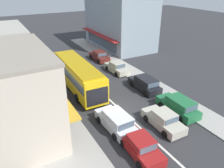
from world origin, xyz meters
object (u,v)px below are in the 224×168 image
Objects in this scene: wagon_behind_bus_near at (116,121)px; parked_sedan_kerb_third at (117,68)px; sedan_behind_bus_mid at (140,146)px; city_bus at (78,74)px; parked_wagon_kerb_front at (178,106)px; pedestrian_with_handbag_near at (61,92)px; parked_wagon_kerb_second at (145,84)px; parked_sedan_kerb_rear at (99,56)px; sedan_adjacent_lane_trail at (163,120)px; traffic_light_downstreet at (34,43)px.

parked_sedan_kerb_third is at bearing 59.37° from wagon_behind_bus_near.
wagon_behind_bus_near reaches higher than sedan_behind_bus_mid.
city_bus is 2.40× the size of parked_wagon_kerb_front.
pedestrian_with_handbag_near reaches higher than parked_sedan_kerb_third.
city_bus is 12.23m from sedan_behind_bus_mid.
parked_wagon_kerb_second reaches higher than parked_sedan_kerb_rear.
parked_wagon_kerb_front is at bearing 20.00° from sedan_adjacent_lane_trail.
parked_sedan_kerb_third is 1.01× the size of traffic_light_downstreet.
wagon_behind_bus_near is 17.74m from parked_sedan_kerb_rear.
wagon_behind_bus_near and parked_wagon_kerb_front have the same top height.
wagon_behind_bus_near is 1.00× the size of parked_wagon_kerb_second.
parked_wagon_kerb_second reaches higher than sedan_behind_bus_mid.
wagon_behind_bus_near is 2.79× the size of pedestrian_with_handbag_near.
wagon_behind_bus_near is 12.67m from parked_sedan_kerb_third.
parked_sedan_kerb_third is 1.01× the size of parked_sedan_kerb_rear.
parked_sedan_kerb_rear is 1.00× the size of traffic_light_downstreet.
sedan_adjacent_lane_trail is at bearing -102.14° from parked_sedan_kerb_third.
sedan_behind_bus_mid is at bearing -84.68° from traffic_light_downstreet.
parked_sedan_kerb_rear is at bearing -28.93° from traffic_light_downstreet.
traffic_light_downstreet reaches higher than parked_wagon_kerb_second.
pedestrian_with_handbag_near is at bearing -156.06° from parked_sedan_kerb_third.
traffic_light_downstreet is at bearing 104.53° from sedan_adjacent_lane_trail.
sedan_behind_bus_mid is 10.65m from pedestrian_with_handbag_near.
parked_sedan_kerb_rear is (2.78, 18.24, 0.00)m from sedan_adjacent_lane_trail.
wagon_behind_bus_near is at bearing 173.48° from parked_wagon_kerb_front.
wagon_behind_bus_near is at bearing 155.06° from sedan_adjacent_lane_trail.
parked_wagon_kerb_second is 1.08× the size of traffic_light_downstreet.
sedan_adjacent_lane_trail is at bearing -113.87° from parked_wagon_kerb_second.
traffic_light_downstreet is 14.61m from pedestrian_with_handbag_near.
city_bus is at bearing 109.72° from sedan_adjacent_lane_trail.
city_bus is 12.85m from traffic_light_downstreet.
parked_sedan_kerb_rear is (0.06, 5.60, 0.00)m from parked_sedan_kerb_third.
pedestrian_with_handbag_near is at bearing 140.36° from parked_wagon_kerb_front.
parked_sedan_kerb_third is (2.72, 12.64, 0.00)m from sedan_adjacent_lane_trail.
parked_wagon_kerb_front is 11.89m from pedestrian_with_handbag_near.
sedan_behind_bus_mid is at bearing -75.07° from pedestrian_with_handbag_near.
traffic_light_downstreet is (-8.72, 22.08, 2.11)m from parked_wagon_kerb_front.
parked_wagon_kerb_front is (6.47, -0.74, 0.00)m from wagon_behind_bus_near.
parked_wagon_kerb_second is 1.08× the size of parked_sedan_kerb_rear.
parked_wagon_kerb_second reaches higher than parked_sedan_kerb_third.
sedan_adjacent_lane_trail is 4.05m from sedan_behind_bus_mid.
city_bus is at bearing 148.81° from parked_wagon_kerb_second.
traffic_light_downstreet is at bearing 118.02° from parked_wagon_kerb_second.
sedan_behind_bus_mid is at bearing -89.64° from city_bus.
wagon_behind_bus_near is (0.01, -8.73, -1.14)m from city_bus.
parked_wagon_kerb_second is (6.61, -4.00, -1.14)m from city_bus.
sedan_behind_bus_mid is (-3.67, -1.70, 0.00)m from sedan_adjacent_lane_trail.
parked_wagon_kerb_front is 2.79× the size of pedestrian_with_handbag_near.
parked_wagon_kerb_front is 1.08× the size of traffic_light_downstreet.
sedan_adjacent_lane_trail is 0.99× the size of sedan_behind_bus_mid.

